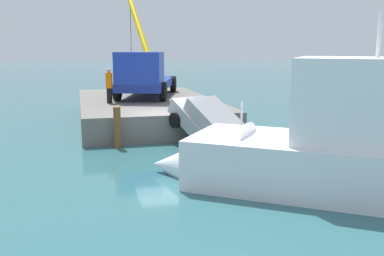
{
  "coord_description": "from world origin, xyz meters",
  "views": [
    {
      "loc": [
        18.72,
        -3.57,
        4.1
      ],
      "look_at": [
        1.09,
        0.91,
        0.71
      ],
      "focal_mm": 41.78,
      "sensor_mm": 36.0,
      "label": 1
    }
  ],
  "objects_px": {
    "moored_yacht": "(312,165)",
    "salvaged_car": "(215,131)",
    "dock_worker": "(109,86)",
    "crane_truck": "(144,74)"
  },
  "relations": [
    {
      "from": "salvaged_car",
      "to": "moored_yacht",
      "type": "height_order",
      "value": "moored_yacht"
    },
    {
      "from": "dock_worker",
      "to": "salvaged_car",
      "type": "relative_size",
      "value": 0.39
    },
    {
      "from": "crane_truck",
      "to": "dock_worker",
      "type": "height_order",
      "value": "crane_truck"
    },
    {
      "from": "dock_worker",
      "to": "moored_yacht",
      "type": "relative_size",
      "value": 0.17
    },
    {
      "from": "crane_truck",
      "to": "moored_yacht",
      "type": "relative_size",
      "value": 1.05
    },
    {
      "from": "dock_worker",
      "to": "salvaged_car",
      "type": "bearing_deg",
      "value": 31.45
    },
    {
      "from": "crane_truck",
      "to": "salvaged_car",
      "type": "distance_m",
      "value": 8.56
    },
    {
      "from": "crane_truck",
      "to": "moored_yacht",
      "type": "xyz_separation_m",
      "value": [
        13.88,
        2.76,
        -1.78
      ]
    },
    {
      "from": "salvaged_car",
      "to": "moored_yacht",
      "type": "xyz_separation_m",
      "value": [
        5.67,
        1.12,
        -0.01
      ]
    },
    {
      "from": "moored_yacht",
      "to": "salvaged_car",
      "type": "bearing_deg",
      "value": -168.86
    }
  ]
}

